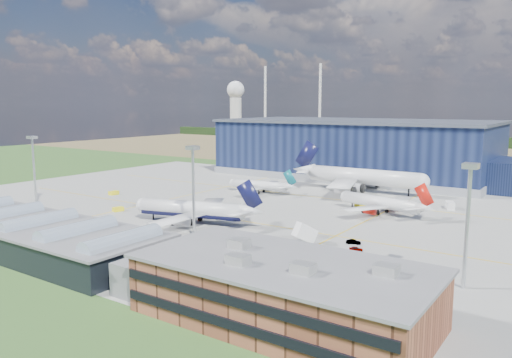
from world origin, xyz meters
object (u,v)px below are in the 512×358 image
light_mast_east (468,205)px  car_a (356,249)px  ops_building (284,290)px  airliner_regional (259,181)px  gse_tug_a (114,193)px  airliner_red (380,196)px  airliner_navy (191,201)px  airstair (305,237)px  gse_tug_b (118,209)px  car_b (353,242)px  light_mast_west (33,159)px  light_mast_center (193,176)px  gse_cart_a (366,199)px  gse_tug_c (360,204)px  hangar (362,151)px  gse_van_c (234,250)px  airliner_widebody (364,168)px  gse_van_b (450,205)px

light_mast_east → car_a: size_ratio=7.45×
ops_building → car_a: 41.35m
airliner_regional → gse_tug_a: size_ratio=8.35×
airliner_red → car_a: 42.73m
ops_building → airliner_navy: 67.63m
airliner_red → airstair: airliner_red is taller
gse_tug_b → car_b: gse_tug_b is taller
light_mast_west → light_mast_center: same height
airliner_navy → car_b: airliner_navy is taller
airliner_red → gse_cart_a: 21.48m
gse_cart_a → car_b: gse_cart_a is taller
airliner_navy → airliner_regional: size_ratio=1.37×
ops_building → car_a: bearing=97.7°
gse_cart_a → airliner_navy: bearing=-113.7°
gse_tug_a → gse_tug_b: gse_tug_a is taller
light_mast_east → car_b: (-28.25, 15.63, -14.85)m
gse_cart_a → airstair: bearing=-80.1°
ops_building → gse_tug_b: (-84.19, 38.52, -4.11)m
light_mast_west → gse_tug_c: size_ratio=6.84×
gse_tug_b → hangar: bearing=92.5°
airliner_navy → gse_tug_a: bearing=-32.6°
airliner_red → gse_van_c: bearing=93.2°
gse_van_c → airstair: 18.65m
gse_tug_b → airliner_regional: bearing=88.8°
light_mast_west → gse_cart_a: bearing=38.3°
hangar → airliner_navy: 115.11m
light_mast_center → airliner_regional: size_ratio=0.79×
hangar → airliner_red: 81.75m
airliner_navy → car_b: (46.36, 5.79, -5.89)m
airliner_regional → gse_cart_a: airliner_regional is taller
light_mast_west → gse_tug_b: bearing=15.4°
airliner_red → airstair: 43.37m
airliner_red → gse_van_c: airliner_red is taller
airliner_widebody → gse_van_c: (8.13, -92.63, -7.78)m
hangar → gse_tug_b: (-32.00, -116.29, -10.93)m
light_mast_center → gse_van_c: 24.49m
gse_tug_b → airstair: 66.46m
light_mast_center → car_a: size_ratio=7.45×
light_mast_east → airliner_red: (-35.52, 52.00, -10.01)m
gse_tug_b → gse_cart_a: bearing=64.8°
light_mast_center → gse_tug_a: 70.28m
gse_tug_a → car_b: size_ratio=0.99×
airliner_regional → gse_van_b: bearing=-176.6°
gse_tug_a → car_b: 100.65m
airliner_widebody → gse_cart_a: size_ratio=17.47×
light_mast_center → gse_van_b: (45.69, 71.02, -14.25)m
gse_tug_a → airstair: bearing=-11.3°
gse_tug_c → ops_building: bearing=-56.2°
car_b → airliner_regional: bearing=33.9°
airliner_widebody → gse_cart_a: bearing=-64.5°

